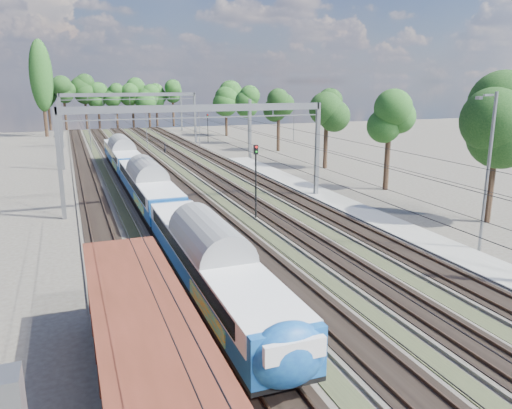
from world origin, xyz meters
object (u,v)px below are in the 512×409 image
object	(u,v)px
worker	(165,149)
signal_far	(208,125)
freight_boxcar	(145,355)
emu_train	(148,181)
signal_near	(256,173)
lamp_post	(487,168)

from	to	relation	value
worker	signal_far	xyz separation A→B (m)	(10.22, 12.25, 2.45)
freight_boxcar	worker	bearing A→B (deg)	78.78
emu_train	signal_near	size ratio (longest dim) A/B	10.02
emu_train	signal_near	world-z (taller)	signal_near
signal_far	lamp_post	world-z (taller)	lamp_post
worker	signal_near	world-z (taller)	signal_near
emu_train	lamp_post	distance (m)	26.76
emu_train	signal_far	size ratio (longest dim) A/B	11.82
freight_boxcar	lamp_post	distance (m)	24.87
emu_train	worker	world-z (taller)	emu_train
worker	lamp_post	size ratio (longest dim) A/B	0.16
signal_near	lamp_post	size ratio (longest dim) A/B	0.59
freight_boxcar	worker	size ratio (longest dim) A/B	9.16
signal_far	lamp_post	distance (m)	65.06
signal_far	signal_near	bearing A→B (deg)	-98.69
signal_near	lamp_post	bearing A→B (deg)	-31.59
worker	emu_train	bearing A→B (deg)	173.71
emu_train	freight_boxcar	size ratio (longest dim) A/B	4.10
worker	signal_far	bearing A→B (deg)	-33.11
freight_boxcar	signal_far	size ratio (longest dim) A/B	2.89
signal_near	signal_far	size ratio (longest dim) A/B	1.18
emu_train	lamp_post	size ratio (longest dim) A/B	5.89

